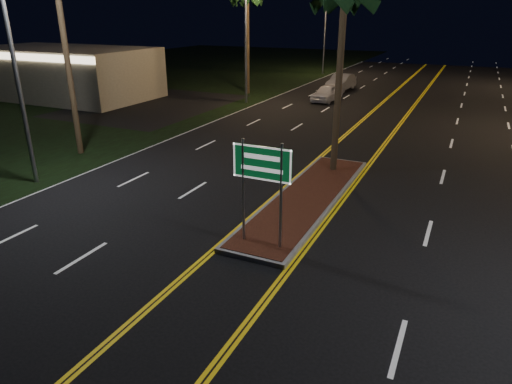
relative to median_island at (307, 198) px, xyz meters
The scene contains 10 objects.
ground 7.00m from the median_island, 90.00° to the right, with size 120.00×120.00×0.00m, color black.
grass_left 34.99m from the median_island, 149.04° to the left, with size 40.00×110.00×0.01m, color black.
median_island is the anchor object (origin of this frame).
highway_sign 4.80m from the median_island, 90.00° to the right, with size 1.80×0.08×3.20m.
commercial_building 29.13m from the median_island, 153.45° to the left, with size 15.00×8.12×4.00m.
streetlight_left_near 12.36m from the median_island, 164.22° to the right, with size 1.91×0.44×9.00m.
streetlight_left_mid 20.80m from the median_island, 121.98° to the left, with size 1.91×0.44×9.00m.
streetlight_left_far 38.89m from the median_island, 106.00° to the left, with size 1.91×0.44×9.00m.
car_near 21.07m from the median_island, 104.97° to the left, with size 1.96×4.57×1.52m, color white.
car_far 26.87m from the median_island, 102.66° to the left, with size 2.18×5.08×1.69m, color #B0B1BA.
Camera 1 is at (5.08, -8.41, 6.69)m, focal length 32.00 mm.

